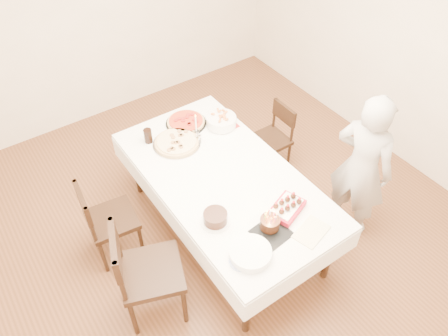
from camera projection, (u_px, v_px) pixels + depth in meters
floor at (228, 230)px, 4.30m from camera, size 5.00×5.00×0.00m
wall_back at (98, 7)px, 4.82m from camera, size 4.50×0.04×2.70m
wall_right at (416, 41)px, 4.27m from camera, size 0.04×5.00×2.70m
dining_table at (224, 204)px, 4.05m from camera, size 1.81×2.40×0.75m
chair_right_savory at (270, 140)px, 4.67m from camera, size 0.41×0.41×0.79m
chair_left_savory at (112, 219)px, 3.84m from camera, size 0.50×0.50×0.88m
chair_left_dessert at (152, 272)px, 3.38m from camera, size 0.66×0.66×1.01m
person at (361, 168)px, 3.84m from camera, size 0.49×0.63×1.53m
pizza_white at (177, 142)px, 4.07m from camera, size 0.51×0.51×0.04m
pizza_pepperoni at (186, 122)px, 4.29m from camera, size 0.48×0.48×0.04m
red_placemat at (225, 125)px, 4.29m from camera, size 0.22×0.22×0.01m
pasta_bowl at (221, 121)px, 4.24m from camera, size 0.37×0.37×0.09m
taper_candle at (196, 124)px, 4.10m from camera, size 0.07×0.07×0.24m
shaker_pair at (200, 139)px, 4.07m from camera, size 0.09×0.09×0.08m
cola_glass at (148, 136)px, 4.06m from camera, size 0.10×0.10×0.14m
layer_cake at (215, 218)px, 3.39m from camera, size 0.29×0.29×0.10m
cake_board at (271, 233)px, 3.35m from camera, size 0.29×0.29×0.01m
birthday_cake at (270, 220)px, 3.32m from camera, size 0.21×0.21×0.15m
strawberry_box at (287, 208)px, 3.48m from camera, size 0.35×0.29×0.08m
box_lid at (311, 232)px, 3.35m from camera, size 0.32×0.26×0.02m
plate_stack at (250, 253)px, 3.18m from camera, size 0.41×0.41×0.06m
china_plate at (241, 261)px, 3.16m from camera, size 0.23×0.23×0.01m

